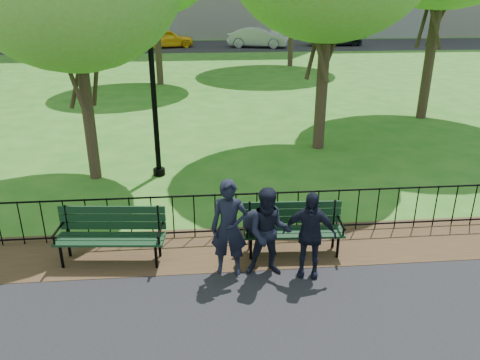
{
  "coord_description": "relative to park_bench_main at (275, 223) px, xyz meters",
  "views": [
    {
      "loc": [
        -0.87,
        -6.04,
        4.47
      ],
      "look_at": [
        -0.17,
        1.5,
        1.37
      ],
      "focal_mm": 35.0,
      "sensor_mm": 36.0,
      "label": 1
    }
  ],
  "objects": [
    {
      "name": "ground",
      "position": [
        -0.43,
        -1.24,
        -0.64
      ],
      "size": [
        120.0,
        120.0,
        0.0
      ],
      "primitive_type": "plane",
      "color": "#256119"
    },
    {
      "name": "dirt_strip",
      "position": [
        -0.43,
        0.26,
        -0.63
      ],
      "size": [
        60.0,
        1.6,
        0.01
      ],
      "primitive_type": "cube",
      "color": "#311E14",
      "rests_on": "ground"
    },
    {
      "name": "far_street",
      "position": [
        -0.43,
        33.76,
        -0.63
      ],
      "size": [
        70.0,
        9.0,
        0.01
      ],
      "primitive_type": "cube",
      "color": "black",
      "rests_on": "ground"
    },
    {
      "name": "iron_fence",
      "position": [
        -0.43,
        0.76,
        -0.14
      ],
      "size": [
        24.06,
        0.06,
        1.0
      ],
      "color": "black",
      "rests_on": "ground"
    },
    {
      "name": "park_bench_main",
      "position": [
        0.0,
        0.0,
        0.0
      ],
      "size": [
        1.83,
        0.64,
        1.01
      ],
      "rotation": [
        0.0,
        0.0,
        -0.05
      ],
      "color": "black",
      "rests_on": "ground"
    },
    {
      "name": "park_bench_left_a",
      "position": [
        -2.87,
        0.09,
        -0.03
      ],
      "size": [
        1.91,
        0.75,
        1.06
      ],
      "rotation": [
        0.0,
        0.0,
        -0.09
      ],
      "color": "black",
      "rests_on": "ground"
    },
    {
      "name": "lamppost",
      "position": [
        -2.35,
        4.15,
        1.5
      ],
      "size": [
        0.35,
        0.35,
        3.93
      ],
      "color": "black",
      "rests_on": "ground"
    },
    {
      "name": "person_left",
      "position": [
        -0.85,
        -0.51,
        0.21
      ],
      "size": [
        0.67,
        0.49,
        1.67
      ],
      "primitive_type": "imported",
      "rotation": [
        0.0,
        0.0,
        -0.17
      ],
      "color": "black",
      "rests_on": "asphalt_path"
    },
    {
      "name": "person_mid",
      "position": [
        -0.2,
        -0.61,
        0.14
      ],
      "size": [
        0.78,
        0.46,
        1.54
      ],
      "primitive_type": "imported",
      "rotation": [
        0.0,
        0.0,
        -0.09
      ],
      "color": "black",
      "rests_on": "asphalt_path"
    },
    {
      "name": "person_right",
      "position": [
        0.45,
        -0.69,
        0.12
      ],
      "size": [
        0.94,
        0.59,
        1.5
      ],
      "primitive_type": "imported",
      "rotation": [
        0.0,
        0.0,
        -0.28
      ],
      "color": "black",
      "rests_on": "asphalt_path"
    },
    {
      "name": "taxi",
      "position": [
        -3.58,
        32.86,
        0.1
      ],
      "size": [
        4.57,
        2.81,
        1.45
      ],
      "primitive_type": "imported",
      "rotation": [
        0.0,
        0.0,
        1.85
      ],
      "color": "yellow",
      "rests_on": "far_street"
    },
    {
      "name": "sedan_silver",
      "position": [
        3.82,
        32.26,
        0.17
      ],
      "size": [
        5.13,
        2.87,
        1.6
      ],
      "primitive_type": "imported",
      "rotation": [
        0.0,
        0.0,
        1.32
      ],
      "color": "#94969B",
      "rests_on": "far_street"
    },
    {
      "name": "sedan_dark",
      "position": [
        10.54,
        33.16,
        0.06
      ],
      "size": [
        4.8,
        2.05,
        1.38
      ],
      "primitive_type": "imported",
      "rotation": [
        0.0,
        0.0,
        1.6
      ],
      "color": "black",
      "rests_on": "far_street"
    }
  ]
}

